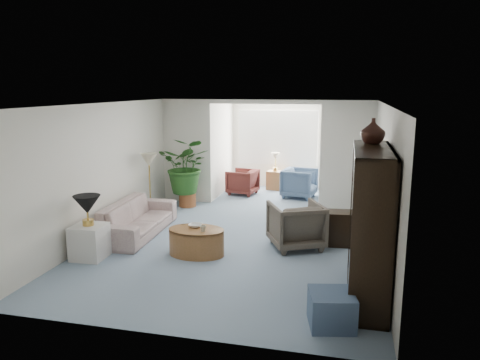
% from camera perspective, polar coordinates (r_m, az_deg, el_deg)
% --- Properties ---
extents(floor, '(6.00, 6.00, 0.00)m').
position_cam_1_polar(floor, '(8.18, -0.98, -8.40)').
color(floor, '#8294AC').
rests_on(floor, ground).
extents(sunroom_floor, '(2.60, 2.60, 0.00)m').
position_cam_1_polar(sunroom_floor, '(12.03, 3.84, -1.90)').
color(sunroom_floor, '#8294AC').
rests_on(sunroom_floor, ground).
extents(back_pier_left, '(1.20, 0.12, 2.50)m').
position_cam_1_polar(back_pier_left, '(11.23, -6.64, 3.57)').
color(back_pier_left, silver).
rests_on(back_pier_left, ground).
extents(back_pier_right, '(1.20, 0.12, 2.50)m').
position_cam_1_polar(back_pier_right, '(10.56, 13.16, 2.85)').
color(back_pier_right, silver).
rests_on(back_pier_right, ground).
extents(back_header, '(2.60, 0.12, 0.10)m').
position_cam_1_polar(back_header, '(10.63, 3.02, 9.69)').
color(back_header, silver).
rests_on(back_header, back_pier_left).
extents(window_pane, '(2.20, 0.02, 1.50)m').
position_cam_1_polar(window_pane, '(12.85, 4.73, 5.28)').
color(window_pane, white).
extents(window_blinds, '(2.20, 0.02, 1.50)m').
position_cam_1_polar(window_blinds, '(12.82, 4.71, 5.26)').
color(window_blinds, white).
extents(framed_picture, '(0.04, 0.50, 0.40)m').
position_cam_1_polar(framed_picture, '(7.45, 17.45, 2.61)').
color(framed_picture, '#B5AA91').
extents(sofa, '(0.93, 2.20, 0.63)m').
position_cam_1_polar(sofa, '(9.03, -12.68, -4.65)').
color(sofa, beige).
rests_on(sofa, ground).
extents(end_table, '(0.53, 0.53, 0.56)m').
position_cam_1_polar(end_table, '(8.00, -18.20, -7.30)').
color(end_table, silver).
rests_on(end_table, ground).
extents(table_lamp, '(0.44, 0.44, 0.30)m').
position_cam_1_polar(table_lamp, '(7.83, -18.49, -2.91)').
color(table_lamp, black).
rests_on(table_lamp, end_table).
extents(floor_lamp, '(0.36, 0.36, 0.28)m').
position_cam_1_polar(floor_lamp, '(10.02, -11.27, 2.47)').
color(floor_lamp, beige).
rests_on(floor_lamp, ground).
extents(coffee_table, '(0.96, 0.96, 0.45)m').
position_cam_1_polar(coffee_table, '(7.82, -5.43, -7.66)').
color(coffee_table, '#945835').
rests_on(coffee_table, ground).
extents(coffee_bowl, '(0.23, 0.23, 0.06)m').
position_cam_1_polar(coffee_bowl, '(7.84, -5.58, -5.65)').
color(coffee_bowl, silver).
rests_on(coffee_bowl, coffee_table).
extents(coffee_cup, '(0.11, 0.11, 0.10)m').
position_cam_1_polar(coffee_cup, '(7.59, -4.63, -6.04)').
color(coffee_cup, '#B4B39D').
rests_on(coffee_cup, coffee_table).
extents(wingback_chair, '(1.16, 1.17, 0.80)m').
position_cam_1_polar(wingback_chair, '(8.15, 6.97, -5.58)').
color(wingback_chair, '#5F574B').
rests_on(wingback_chair, ground).
extents(side_table_dark, '(0.55, 0.46, 0.61)m').
position_cam_1_polar(side_table_dark, '(8.42, 11.95, -5.86)').
color(side_table_dark, black).
rests_on(side_table_dark, ground).
extents(entertainment_cabinet, '(0.48, 1.82, 2.02)m').
position_cam_1_polar(entertainment_cabinet, '(6.28, 15.79, -5.36)').
color(entertainment_cabinet, black).
rests_on(entertainment_cabinet, ground).
extents(cabinet_urn, '(0.33, 0.33, 0.35)m').
position_cam_1_polar(cabinet_urn, '(6.55, 16.19, 5.87)').
color(cabinet_urn, black).
rests_on(cabinet_urn, entertainment_cabinet).
extents(ottoman, '(0.61, 0.61, 0.41)m').
position_cam_1_polar(ottoman, '(5.73, 11.31, -15.48)').
color(ottoman, '#4A5D7F').
rests_on(ottoman, ground).
extents(plant_pot, '(0.40, 0.40, 0.32)m').
position_cam_1_polar(plant_pot, '(10.95, -6.54, -2.44)').
color(plant_pot, '#95512B').
rests_on(plant_pot, ground).
extents(house_plant, '(1.19, 1.03, 1.32)m').
position_cam_1_polar(house_plant, '(10.78, -6.64, 1.79)').
color(house_plant, '#24531C').
rests_on(house_plant, plant_pot).
extents(sunroom_chair_blue, '(0.94, 0.92, 0.74)m').
position_cam_1_polar(sunroom_chair_blue, '(11.82, 7.41, -0.37)').
color(sunroom_chair_blue, '#4A5D7F').
rests_on(sunroom_chair_blue, ground).
extents(sunroom_chair_maroon, '(0.84, 0.82, 0.66)m').
position_cam_1_polar(sunroom_chair_maroon, '(12.07, 0.31, -0.23)').
color(sunroom_chair_maroon, maroon).
rests_on(sunroom_chair_maroon, ground).
extents(sunroom_table, '(0.47, 0.40, 0.52)m').
position_cam_1_polar(sunroom_table, '(12.67, 4.38, -0.03)').
color(sunroom_table, '#945835').
rests_on(sunroom_table, ground).
extents(shelf_clutter, '(0.30, 1.07, 1.06)m').
position_cam_1_polar(shelf_clutter, '(6.32, 15.29, -5.87)').
color(shelf_clutter, '#565451').
rests_on(shelf_clutter, entertainment_cabinet).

